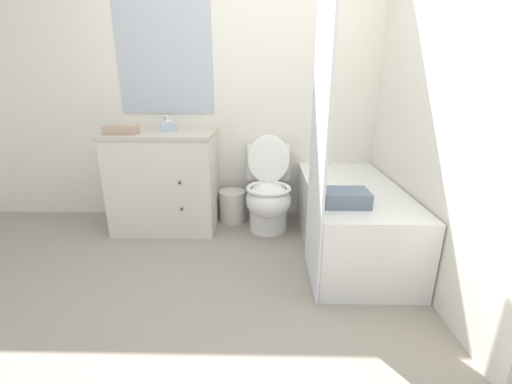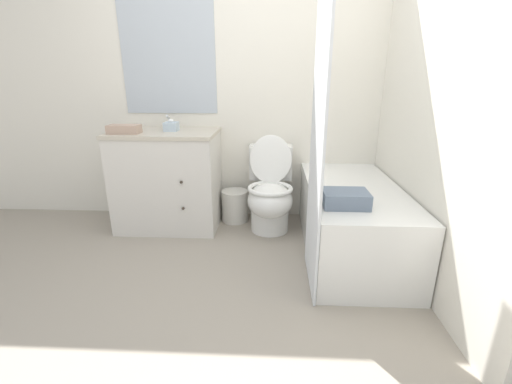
{
  "view_description": "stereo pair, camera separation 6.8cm",
  "coord_description": "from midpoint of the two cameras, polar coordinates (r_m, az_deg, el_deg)",
  "views": [
    {
      "loc": [
        0.14,
        -1.62,
        1.3
      ],
      "look_at": [
        0.09,
        0.7,
        0.52
      ],
      "focal_mm": 24.0,
      "sensor_mm": 36.0,
      "label": 1
    },
    {
      "loc": [
        0.21,
        -1.62,
        1.3
      ],
      "look_at": [
        0.09,
        0.7,
        0.52
      ],
      "focal_mm": 24.0,
      "sensor_mm": 36.0,
      "label": 2
    }
  ],
  "objects": [
    {
      "name": "toilet",
      "position": [
        2.99,
        3.02,
        -0.39
      ],
      "size": [
        0.39,
        0.63,
        0.82
      ],
      "color": "white",
      "rests_on": "ground_plane"
    },
    {
      "name": "sink_faucet",
      "position": [
        3.22,
        -13.48,
        10.99
      ],
      "size": [
        0.14,
        0.12,
        0.12
      ],
      "color": "silver",
      "rests_on": "vanity_cabinet"
    },
    {
      "name": "wall_back",
      "position": [
        3.2,
        -0.37,
        17.81
      ],
      "size": [
        8.0,
        0.06,
        2.5
      ],
      "color": "white",
      "rests_on": "ground_plane"
    },
    {
      "name": "tissue_box",
      "position": [
        3.02,
        -13.31,
        10.61
      ],
      "size": [
        0.11,
        0.11,
        0.1
      ],
      "color": "silver",
      "rests_on": "vanity_cabinet"
    },
    {
      "name": "bathtub",
      "position": [
        2.74,
        16.25,
        -4.31
      ],
      "size": [
        0.67,
        1.42,
        0.52
      ],
      "color": "white",
      "rests_on": "ground_plane"
    },
    {
      "name": "wall_right",
      "position": [
        2.6,
        26.9,
        15.65
      ],
      "size": [
        0.05,
        2.55,
        2.5
      ],
      "color": "white",
      "rests_on": "ground_plane"
    },
    {
      "name": "shower_curtain",
      "position": [
        2.07,
        11.14,
        8.48
      ],
      "size": [
        0.02,
        0.58,
        1.88
      ],
      "color": "white",
      "rests_on": "ground_plane"
    },
    {
      "name": "bath_towel_folded",
      "position": [
        2.23,
        15.52,
        -1.07
      ],
      "size": [
        0.28,
        0.21,
        0.1
      ],
      "color": "slate",
      "rests_on": "bathtub"
    },
    {
      "name": "wastebasket",
      "position": [
        3.22,
        -2.96,
        -2.32
      ],
      "size": [
        0.24,
        0.24,
        0.29
      ],
      "color": "silver",
      "rests_on": "ground_plane"
    },
    {
      "name": "ground_plane",
      "position": [
        2.08,
        -2.72,
        -19.99
      ],
      "size": [
        14.0,
        14.0,
        0.0
      ],
      "primitive_type": "plane",
      "color": "gray"
    },
    {
      "name": "vanity_cabinet",
      "position": [
        3.13,
        -13.78,
        2.2
      ],
      "size": [
        0.89,
        0.61,
        0.86
      ],
      "color": "silver",
      "rests_on": "ground_plane"
    },
    {
      "name": "hand_towel_folded",
      "position": [
        2.99,
        -20.51,
        9.79
      ],
      "size": [
        0.25,
        0.13,
        0.07
      ],
      "color": "tan",
      "rests_on": "vanity_cabinet"
    }
  ]
}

